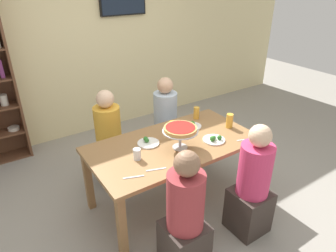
% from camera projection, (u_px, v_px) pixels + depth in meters
% --- Properties ---
extents(ground_plane, '(12.00, 12.00, 0.00)m').
position_uv_depth(ground_plane, '(173.00, 200.00, 3.38)').
color(ground_plane, gray).
extents(rear_partition, '(8.00, 0.12, 2.80)m').
position_uv_depth(rear_partition, '(88.00, 41.00, 4.38)').
color(rear_partition, beige).
rests_on(rear_partition, ground_plane).
extents(dining_table, '(1.72, 0.91, 0.74)m').
position_uv_depth(dining_table, '(173.00, 150.00, 3.08)').
color(dining_table, olive).
rests_on(dining_table, ground_plane).
extents(television, '(0.72, 0.05, 0.43)m').
position_uv_depth(television, '(123.00, 0.00, 4.33)').
color(television, black).
extents(diner_far_right, '(0.34, 0.34, 1.15)m').
position_uv_depth(diner_far_right, '(165.00, 126.00, 3.93)').
color(diner_far_right, '#382D28').
rests_on(diner_far_right, ground_plane).
extents(diner_near_right, '(0.34, 0.34, 1.15)m').
position_uv_depth(diner_near_right, '(252.00, 188.00, 2.79)').
color(diner_near_right, '#382D28').
rests_on(diner_near_right, ground_plane).
extents(diner_far_left, '(0.34, 0.34, 1.15)m').
position_uv_depth(diner_far_left, '(110.00, 143.00, 3.53)').
color(diner_far_left, '#382D28').
rests_on(diner_far_left, ground_plane).
extents(diner_near_left, '(0.34, 0.34, 1.15)m').
position_uv_depth(diner_near_left, '(185.00, 221.00, 2.42)').
color(diner_near_left, '#382D28').
rests_on(diner_near_left, ground_plane).
extents(deep_dish_pizza_stand, '(0.35, 0.35, 0.23)m').
position_uv_depth(deep_dish_pizza_stand, '(180.00, 131.00, 2.87)').
color(deep_dish_pizza_stand, silver).
rests_on(deep_dish_pizza_stand, dining_table).
extents(salad_plate_near_diner, '(0.22, 0.22, 0.06)m').
position_uv_depth(salad_plate_near_diner, '(148.00, 142.00, 3.03)').
color(salad_plate_near_diner, white).
rests_on(salad_plate_near_diner, dining_table).
extents(salad_plate_far_diner, '(0.23, 0.23, 0.07)m').
position_uv_depth(salad_plate_far_diner, '(214.00, 139.00, 3.08)').
color(salad_plate_far_diner, white).
rests_on(salad_plate_far_diner, dining_table).
extents(salad_plate_spare, '(0.21, 0.21, 0.07)m').
position_uv_depth(salad_plate_spare, '(192.00, 125.00, 3.36)').
color(salad_plate_spare, white).
rests_on(salad_plate_spare, dining_table).
extents(beer_glass_amber_tall, '(0.07, 0.07, 0.14)m').
position_uv_depth(beer_glass_amber_tall, '(196.00, 113.00, 3.53)').
color(beer_glass_amber_tall, gold).
rests_on(beer_glass_amber_tall, dining_table).
extents(beer_glass_amber_short, '(0.07, 0.07, 0.14)m').
position_uv_depth(beer_glass_amber_short, '(172.00, 128.00, 3.19)').
color(beer_glass_amber_short, gold).
rests_on(beer_glass_amber_short, dining_table).
extents(beer_glass_amber_spare, '(0.08, 0.08, 0.16)m').
position_uv_depth(beer_glass_amber_spare, '(230.00, 121.00, 3.32)').
color(beer_glass_amber_spare, gold).
rests_on(beer_glass_amber_spare, dining_table).
extents(water_glass_clear_near, '(0.07, 0.07, 0.11)m').
position_uv_depth(water_glass_clear_near, '(137.00, 154.00, 2.75)').
color(water_glass_clear_near, white).
rests_on(water_glass_clear_near, dining_table).
extents(cutlery_fork_near, '(0.17, 0.08, 0.00)m').
position_uv_depth(cutlery_fork_near, '(245.00, 140.00, 3.10)').
color(cutlery_fork_near, silver).
rests_on(cutlery_fork_near, dining_table).
extents(cutlery_knife_near, '(0.17, 0.08, 0.00)m').
position_uv_depth(cutlery_knife_near, '(134.00, 177.00, 2.53)').
color(cutlery_knife_near, silver).
rests_on(cutlery_knife_near, dining_table).
extents(cutlery_fork_far, '(0.18, 0.07, 0.00)m').
position_uv_depth(cutlery_fork_far, '(156.00, 169.00, 2.63)').
color(cutlery_fork_far, silver).
rests_on(cutlery_fork_far, dining_table).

